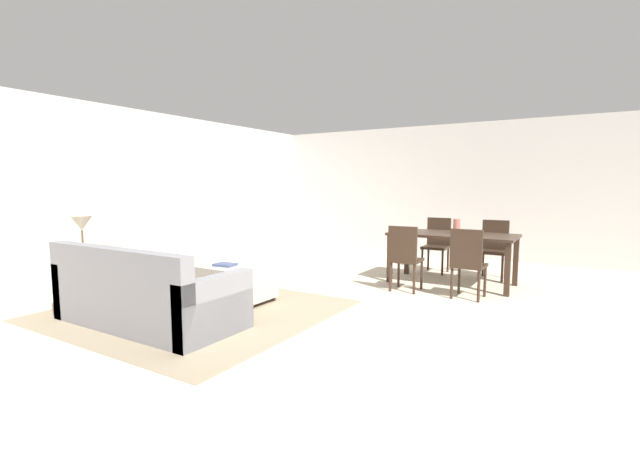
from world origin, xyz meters
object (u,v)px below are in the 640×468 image
Objects in this scene: dining_chair_far_right at (494,246)px; vase_centerpiece at (457,227)px; table_lamp at (82,225)px; dining_table at (452,240)px; dining_chair_far_left at (437,242)px; side_table at (84,268)px; couch at (145,297)px; book_on_ottoman at (225,265)px; ottoman_table at (234,281)px; dining_chair_near_right at (468,260)px; dining_chair_near_left at (405,255)px.

vase_centerpiece reaches higher than dining_chair_far_right.
table_lamp is at bearing -133.23° from dining_chair_far_right.
dining_chair_far_left reaches higher than dining_table.
dining_table is at bearing 44.58° from side_table.
couch is at bearing -122.61° from vase_centerpiece.
dining_chair_far_right is at bearing 49.69° from book_on_ottoman.
couch is at bearing -89.23° from book_on_ottoman.
dining_chair_far_right is (2.58, 3.18, 0.27)m from ottoman_table.
side_table is 4.82m from dining_chair_near_right.
couch is at bearing -122.74° from dining_chair_near_left.
ottoman_table is 4.70× the size of vase_centerpiece.
side_table is 2.23× the size of book_on_ottoman.
dining_chair_near_left reaches higher than ottoman_table.
dining_chair_far_left reaches higher than couch.
book_on_ottoman is at bearing -173.30° from ottoman_table.
ottoman_table is at bearing 84.90° from couch.
side_table is (-1.44, -1.10, 0.21)m from ottoman_table.
side_table is 2.62× the size of vase_centerpiece.
table_lamp is 0.29× the size of dining_table.
dining_chair_near_right is 4.17× the size of vase_centerpiece.
dining_chair_far_left and dining_chair_far_right have the same top height.
side_table is 0.63× the size of dining_chair_near_right.
dining_table is 1.95× the size of dining_chair_far_right.
table_lamp reaches higher than dining_chair_far_right.
dining_chair_near_right is 0.90m from vase_centerpiece.
dining_chair_far_right is at bearing -2.07° from dining_chair_far_left.
ottoman_table is 3.99× the size of book_on_ottoman.
dining_chair_near_left is (3.14, 2.69, -0.47)m from table_lamp.
book_on_ottoman is at bearing -148.57° from dining_chair_near_right.
dining_chair_near_left is 1.00× the size of dining_chair_far_right.
dining_table is at bearing 44.58° from table_lamp.
vase_centerpiece is (0.07, -0.04, 0.20)m from dining_table.
dining_chair_far_left is 3.54× the size of book_on_ottoman.
book_on_ottoman is at bearing 39.59° from side_table.
vase_centerpiece is (2.20, 2.37, 0.62)m from ottoman_table.
couch is 7.96× the size of book_on_ottoman.
dining_chair_near_right is at bearing -91.54° from dining_chair_far_right.
table_lamp is at bearing 174.37° from couch.
couch reaches higher than side_table.
side_table reaches higher than book_on_ottoman.
dining_chair_near_right is (0.41, -0.80, -0.15)m from dining_table.
side_table is 5.02m from dining_table.
dining_table is at bearing 146.37° from vase_centerpiece.
table_lamp is 5.90m from dining_chair_far_right.
book_on_ottoman is (-2.26, -2.43, -0.22)m from dining_table.
dining_chair_far_left is at bearing 122.25° from vase_centerpiece.
dining_chair_far_right reaches higher than side_table.
side_table is at bearing -145.69° from dining_chair_near_right.
dining_chair_near_right is at bearing 31.43° from book_on_ottoman.
book_on_ottoman is (-0.02, 1.22, 0.16)m from couch.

